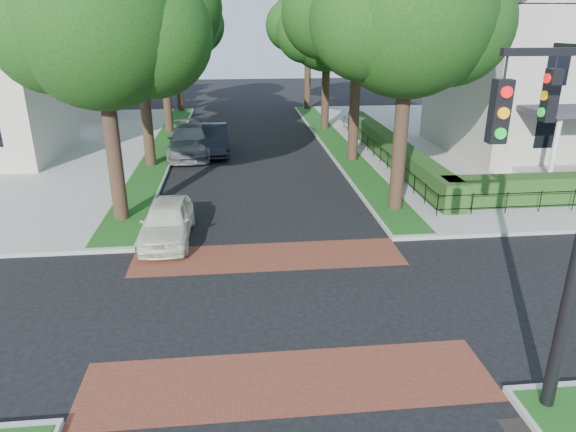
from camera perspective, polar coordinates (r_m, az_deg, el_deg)
The scene contains 23 objects.
ground at distance 14.43m, azimuth -1.30°, elevation -9.97°, with size 120.00×120.00×0.00m, color black.
sidewalk_ne at distance 38.15m, azimuth 26.86°, elevation 7.56°, with size 30.00×30.00×0.15m, color gray.
crosswalk_far at distance 17.25m, azimuth -2.19°, elevation -4.53°, with size 9.00×2.20×0.01m, color brown.
crosswalk_near at distance 11.80m, azimuth 0.06°, elevation -17.89°, with size 9.00×2.20×0.01m, color brown.
storm_drain at distance 11.68m, azimuth 24.17°, elevation -20.56°, with size 0.65×0.45×0.01m, color black.
grass_strip_ne at distance 32.90m, azimuth 5.38°, elevation 8.06°, with size 1.60×29.80×0.02m, color #153F12.
grass_strip_nw at distance 32.58m, azimuth -13.77°, elevation 7.42°, with size 1.60×29.80×0.02m, color #153F12.
tree_right_near at distance 20.67m, azimuth 13.47°, elevation 20.98°, with size 7.75×6.67×10.66m.
tree_right_mid at distance 28.38m, azimuth 8.00°, elevation 21.87°, with size 8.25×7.09×11.22m.
tree_right_far at distance 37.17m, azimuth 4.46°, elevation 20.04°, with size 7.25×6.23×9.74m.
tree_right_back at distance 46.06m, azimuth 2.36°, elevation 20.67°, with size 7.50×6.45×10.20m.
tree_left_near at distance 20.08m, azimuth -19.89°, elevation 19.34°, with size 7.50×6.45×10.20m.
tree_left_mid at distance 27.96m, azimuth -16.30°, elevation 22.04°, with size 8.00×6.88×11.48m.
tree_left_far at distance 36.84m, azimuth -13.74°, elevation 19.87°, with size 7.00×6.02×9.86m.
tree_left_back at distance 45.80m, azimuth -12.32°, elevation 20.43°, with size 7.75×6.66×10.44m.
hedge_main_road at distance 29.45m, azimuth 11.39°, elevation 7.41°, with size 1.00×18.00×1.20m, color #214216.
fence_main_road at distance 29.26m, azimuth 9.86°, elevation 7.12°, with size 0.06×18.00×0.90m, color black, non-canonical shape.
house_victorian at distance 33.80m, azimuth 28.37°, elevation 16.16°, with size 13.00×13.05×12.48m.
house_left_far at distance 46.72m, azimuth -25.14°, elevation 16.10°, with size 10.00×9.00×10.14m.
traffic_signal at distance 10.23m, azimuth 29.30°, elevation 2.92°, with size 2.17×2.00×8.00m.
parked_car_front at distance 18.77m, azimuth -13.28°, elevation -0.56°, with size 1.70×4.22×1.44m, color white.
parked_car_middle at distance 31.00m, azimuth -8.40°, elevation 8.42°, with size 1.77×5.08×1.67m, color black.
parked_car_rear at distance 30.77m, azimuth -10.87°, elevation 8.23°, with size 2.41×5.93×1.72m, color slate.
Camera 1 is at (-0.97, -12.35, 7.39)m, focal length 32.00 mm.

